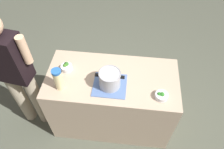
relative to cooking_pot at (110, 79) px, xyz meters
name	(u,v)px	position (x,y,z in m)	size (l,w,h in m)	color
ground_plane	(112,118)	(-0.01, -0.10, -0.97)	(8.00, 8.00, 0.00)	#525647
counter_slab	(112,100)	(-0.01, -0.10, -0.54)	(1.39, 0.68, 0.87)	tan
dish_cloth	(110,85)	(0.00, 0.00, -0.10)	(0.34, 0.31, 0.01)	#5471A7
cooking_pot	(110,79)	(0.00, 0.00, 0.00)	(0.29, 0.22, 0.18)	#B7B7BC
lemonade_pitcher	(58,79)	(0.49, 0.08, 0.02)	(0.09, 0.09, 0.25)	beige
broccoli_bowl_front	(161,96)	(-0.51, 0.09, -0.08)	(0.13, 0.13, 0.07)	silver
broccoli_bowl_center	(66,67)	(0.49, -0.17, -0.07)	(0.12, 0.12, 0.08)	silver
person_cook	(16,74)	(0.98, -0.01, -0.08)	(0.50, 0.24, 1.61)	tan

